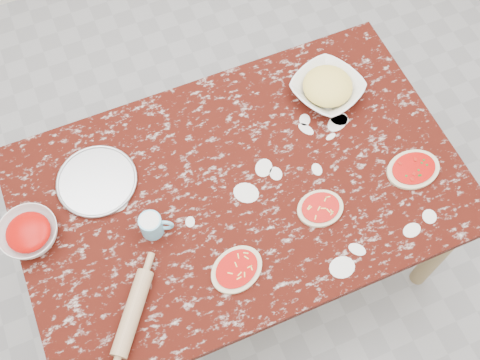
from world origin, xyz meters
name	(u,v)px	position (x,y,z in m)	size (l,w,h in m)	color
ground	(240,256)	(0.00, 0.00, 0.00)	(4.00, 4.00, 0.00)	gray
worktable	(240,196)	(0.00, 0.00, 0.67)	(1.60, 1.00, 0.75)	black
pizza_tray	(97,181)	(-0.47, 0.22, 0.76)	(0.29, 0.29, 0.01)	#B2B2B7
sauce_bowl	(29,234)	(-0.74, 0.10, 0.78)	(0.20, 0.20, 0.06)	white
cheese_bowl	(327,89)	(0.47, 0.24, 0.78)	(0.26, 0.26, 0.06)	white
flour_mug	(152,225)	(-0.34, -0.04, 0.80)	(0.11, 0.08, 0.09)	#73C7E9
pizza_left	(237,269)	(-0.13, -0.29, 0.76)	(0.23, 0.20, 0.02)	beige
pizza_mid	(320,208)	(0.23, -0.19, 0.76)	(0.17, 0.14, 0.02)	beige
pizza_right	(413,169)	(0.61, -0.19, 0.76)	(0.20, 0.16, 0.02)	beige
rolling_pin	(132,313)	(-0.50, -0.30, 0.78)	(0.06, 0.06, 0.28)	tan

